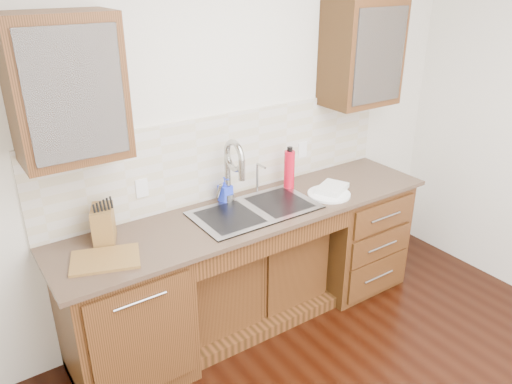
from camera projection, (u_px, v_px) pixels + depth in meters
wall_back at (223, 133)px, 3.44m from camera, size 4.00×0.10×2.70m
base_cabinet_left at (124, 316)px, 3.05m from camera, size 0.70×0.62×0.88m
base_cabinet_center at (246, 273)px, 3.64m from camera, size 1.20×0.44×0.70m
base_cabinet_right at (350, 232)px, 4.02m from camera, size 0.70×0.62×0.88m
countertop at (254, 212)px, 3.34m from camera, size 2.70×0.65×0.03m
backsplash at (229, 155)px, 3.45m from camera, size 2.70×0.02×0.59m
sink at (255, 222)px, 3.36m from camera, size 0.84×0.46×0.19m
faucet at (228, 174)px, 3.38m from camera, size 0.04×0.04×0.40m
filter_tap at (257, 177)px, 3.55m from camera, size 0.02×0.02×0.24m
upper_cabinet_left at (66, 89)px, 2.54m from camera, size 0.55×0.34×0.75m
upper_cabinet_right at (362, 53)px, 3.61m from camera, size 0.55×0.34×0.75m
outlet_left at (142, 188)px, 3.14m from camera, size 0.08×0.01×0.12m
outlet_right at (302, 150)px, 3.81m from camera, size 0.08×0.01×0.12m
soap_bottle at (225, 190)px, 3.42m from camera, size 0.09×0.09×0.18m
water_bottle at (289, 170)px, 3.61m from camera, size 0.09×0.09×0.29m
plate at (329, 194)px, 3.54m from camera, size 0.40×0.40×0.02m
dish_towel at (332, 188)px, 3.58m from camera, size 0.29×0.26×0.04m
knife_block at (103, 224)px, 2.92m from camera, size 0.18×0.22×0.22m
cutting_board at (105, 259)px, 2.75m from camera, size 0.43×0.37×0.02m
cup_left_a at (35, 103)px, 2.48m from camera, size 0.17×0.17×0.10m
cup_left_b at (88, 97)px, 2.61m from camera, size 0.09×0.09×0.08m
cup_right_a at (351, 61)px, 3.58m from camera, size 0.15×0.15×0.11m
cup_right_b at (374, 59)px, 3.71m from camera, size 0.13×0.13×0.09m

